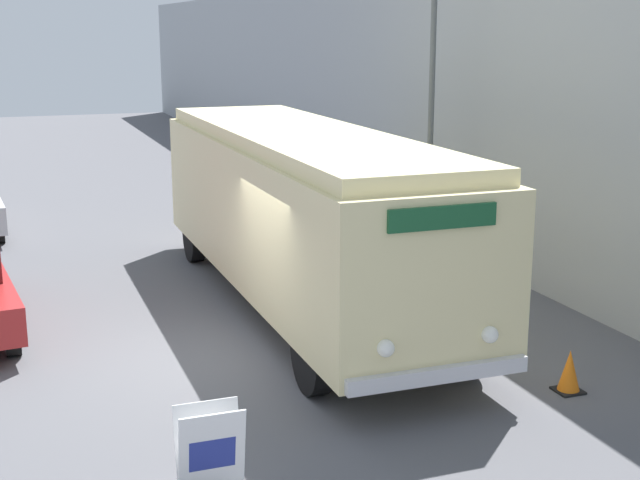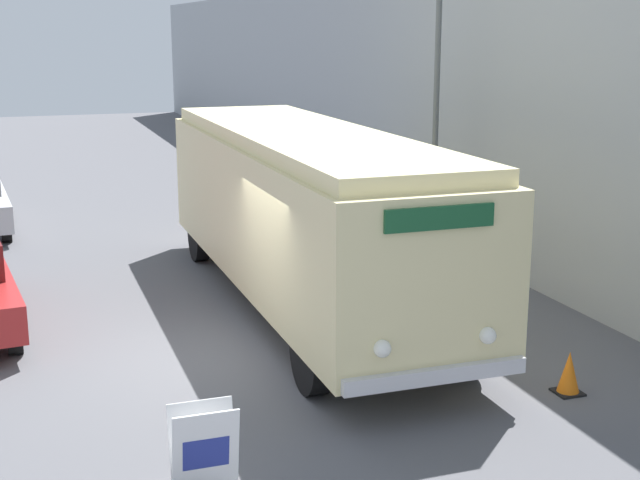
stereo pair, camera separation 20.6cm
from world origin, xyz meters
The scene contains 6 objects.
ground_plane centered at (0.00, 0.00, 0.00)m, with size 80.00×80.00×0.00m, color #56565B.
building_wall_right centered at (6.43, 10.00, 3.02)m, with size 0.30×60.00×6.05m.
vintage_bus centered at (1.89, 2.04, 1.79)m, with size 2.58×10.38×3.11m.
sign_board centered at (-1.15, -3.88, 0.49)m, with size 0.70×0.38×1.01m.
streetlamp centered at (5.34, 4.02, 3.81)m, with size 0.36×0.36×5.79m.
traffic_cone centered at (4.03, -2.83, 0.29)m, with size 0.36×0.36×0.59m.
Camera 1 is at (-2.99, -12.26, 4.81)m, focal length 50.00 mm.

